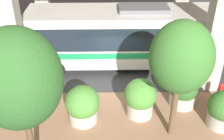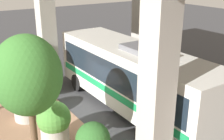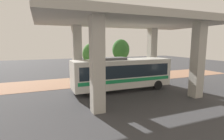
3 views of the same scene
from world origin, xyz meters
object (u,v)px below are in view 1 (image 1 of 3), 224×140
planter_middle (83,105)px  planter_extra (223,110)px  bus (123,35)px  street_tree_far (181,58)px  street_tree_near (18,79)px  fire_hydrant (220,93)px  planter_back (140,98)px  planter_front (183,91)px

planter_middle → planter_extra: bearing=-93.8°
bus → street_tree_far: size_ratio=2.10×
street_tree_near → fire_hydrant: bearing=-63.6°
planter_extra → street_tree_far: (-0.46, 2.21, 2.74)m
planter_middle → street_tree_far: size_ratio=0.35×
planter_back → street_tree_near: 5.87m
planter_front → street_tree_far: 3.46m
planter_front → fire_hydrant: bearing=-87.0°
planter_back → planter_extra: bearing=-102.5°
street_tree_near → street_tree_far: size_ratio=1.12×
fire_hydrant → planter_extra: 1.58m
planter_middle → planter_front: bearing=-77.4°
bus → fire_hydrant: bearing=-130.4°
planter_front → planter_extra: (-1.40, -1.33, 0.04)m
street_tree_far → fire_hydrant: bearing=-53.5°
fire_hydrant → planter_back: 3.89m
planter_front → planter_middle: size_ratio=0.94×
bus → street_tree_far: bearing=-163.3°
fire_hydrant → planter_back: bearing=101.1°
planter_front → street_tree_near: 7.75m
bus → planter_middle: bus is taller
fire_hydrant → planter_front: planter_front is taller
bus → street_tree_near: size_ratio=1.87×
street_tree_near → street_tree_far: (1.89, -5.10, -0.42)m
street_tree_near → street_tree_far: street_tree_near is taller
bus → planter_extra: 6.57m
planter_front → planter_extra: 1.93m
planter_front → street_tree_far: size_ratio=0.33×
planter_middle → street_tree_far: bearing=-103.0°
planter_middle → planter_back: (0.36, -2.48, 0.06)m
fire_hydrant → planter_back: size_ratio=0.61×
planter_back → planter_extra: (-0.75, -3.38, -0.07)m
planter_middle → planter_extra: size_ratio=1.02×
bus → planter_extra: bearing=-143.0°
planter_extra → planter_front: bearing=43.4°
fire_hydrant → street_tree_near: street_tree_near is taller
planter_middle → street_tree_far: 4.64m
street_tree_near → planter_extra: bearing=-72.2°
planter_front → planter_middle: bearing=102.6°
planter_back → planter_middle: bearing=98.3°
fire_hydrant → planter_extra: size_ratio=0.65×
bus → street_tree_near: street_tree_near is taller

